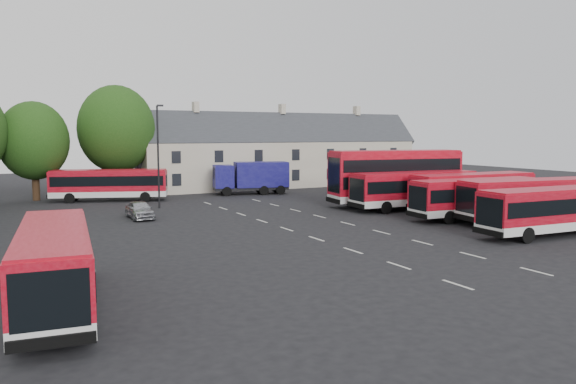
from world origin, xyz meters
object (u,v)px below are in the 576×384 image
bus_west (54,261)px  silver_car (140,210)px  lamppost (158,153)px  bus_row_a (554,207)px  box_truck (252,176)px  bus_dd_south (396,174)px

bus_west → silver_car: 22.37m
bus_west → lamppost: size_ratio=1.22×
bus_west → silver_car: size_ratio=2.70×
bus_row_a → lamppost: 31.30m
box_truck → lamppost: lamppost is taller
box_truck → silver_car: (-14.72, -11.83, -1.25)m
bus_west → box_truck: size_ratio=1.33×
bus_west → lamppost: lamppost is taller
bus_west → lamppost: 28.48m
silver_car → lamppost: lamppost is taller
bus_row_a → bus_dd_south: 16.71m
bus_west → bus_dd_south: bearing=-53.1°
bus_row_a → box_truck: 32.21m
bus_dd_south → lamppost: bearing=165.0°
bus_dd_south → silver_car: size_ratio=3.06×
silver_car → box_truck: bearing=38.5°
bus_dd_south → bus_west: (-30.19, -17.94, -1.01)m
bus_row_a → box_truck: bearing=106.1°
bus_west → box_truck: bearing=-28.5°
bus_west → silver_car: (7.93, 20.89, -1.14)m
box_truck → silver_car: 18.92m
bus_west → box_truck: box_truck is taller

